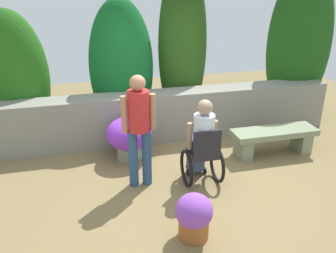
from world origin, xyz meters
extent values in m
plane|color=olive|center=(0.00, 0.00, 0.00)|extent=(11.37, 11.37, 0.00)
cube|color=gray|center=(0.00, 1.45, 0.46)|extent=(6.52, 0.50, 0.92)
ellipsoid|color=#236017|center=(-2.61, 2.09, 1.20)|extent=(1.28, 0.89, 2.40)
ellipsoid|color=#125A24|center=(-0.66, 2.06, 1.28)|extent=(1.21, 0.85, 2.55)
ellipsoid|color=#244814|center=(0.55, 2.12, 1.59)|extent=(0.96, 0.67, 3.19)
ellipsoid|color=#1C4E15|center=(3.00, 1.94, 1.57)|extent=(1.38, 0.96, 3.15)
cube|color=gray|center=(1.14, 0.35, 0.18)|extent=(0.20, 0.38, 0.36)
cube|color=gray|center=(2.26, 0.35, 0.18)|extent=(0.20, 0.38, 0.36)
cube|color=gray|center=(1.70, 0.35, 0.41)|extent=(1.48, 0.45, 0.10)
cube|color=black|center=(0.19, -0.25, 0.50)|extent=(0.40, 0.40, 0.06)
cube|color=black|center=(0.19, -0.43, 0.73)|extent=(0.40, 0.04, 0.40)
cube|color=black|center=(0.19, 0.07, 0.10)|extent=(0.28, 0.12, 0.03)
torus|color=black|center=(-0.05, -0.25, 0.28)|extent=(0.05, 0.56, 0.56)
torus|color=black|center=(0.43, -0.25, 0.28)|extent=(0.05, 0.56, 0.56)
cylinder|color=black|center=(0.05, 0.00, 0.05)|extent=(0.03, 0.10, 0.10)
cylinder|color=black|center=(0.33, 0.00, 0.05)|extent=(0.03, 0.10, 0.10)
cube|color=#425171|center=(0.19, -0.15, 0.61)|extent=(0.30, 0.40, 0.16)
cube|color=#425171|center=(0.19, 0.05, 0.27)|extent=(0.26, 0.14, 0.43)
cylinder|color=silver|center=(0.19, -0.27, 0.86)|extent=(0.30, 0.30, 0.50)
cylinder|color=#A08061|center=(0.00, -0.21, 0.78)|extent=(0.08, 0.08, 0.40)
cylinder|color=#A08061|center=(0.38, -0.21, 0.78)|extent=(0.08, 0.08, 0.40)
sphere|color=#A08061|center=(0.19, -0.27, 1.22)|extent=(0.22, 0.22, 0.22)
cylinder|color=navy|center=(-0.81, -0.06, 0.44)|extent=(0.14, 0.14, 0.88)
cylinder|color=navy|center=(-0.61, -0.06, 0.44)|extent=(0.14, 0.14, 0.88)
cylinder|color=red|center=(-0.71, -0.06, 1.17)|extent=(0.30, 0.30, 0.58)
cylinder|color=#B27554|center=(-0.91, -0.06, 1.15)|extent=(0.09, 0.09, 0.52)
cylinder|color=#B27554|center=(-0.51, -0.06, 1.15)|extent=(0.09, 0.09, 0.52)
sphere|color=#B27554|center=(-0.71, -0.06, 1.58)|extent=(0.22, 0.22, 0.22)
cylinder|color=#995324|center=(-0.30, -1.38, 0.13)|extent=(0.36, 0.36, 0.25)
ellipsoid|color=#215114|center=(-0.30, -1.38, 0.31)|extent=(0.40, 0.40, 0.15)
ellipsoid|color=purple|center=(-0.30, -1.38, 0.37)|extent=(0.45, 0.45, 0.42)
cylinder|color=gray|center=(-0.74, 0.82, 0.15)|extent=(0.44, 0.44, 0.31)
ellipsoid|color=#175422|center=(-0.74, 0.82, 0.37)|extent=(0.48, 0.48, 0.19)
ellipsoid|color=purple|center=(-0.74, 0.82, 0.46)|extent=(0.76, 0.76, 0.54)
camera|label=1|loc=(-1.45, -4.72, 2.96)|focal=38.91mm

